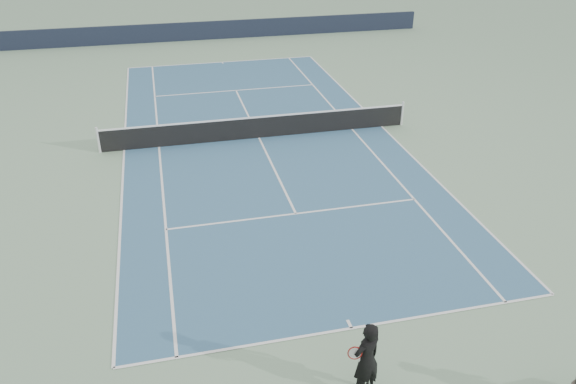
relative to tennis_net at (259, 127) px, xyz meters
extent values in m
plane|color=gray|center=(0.00, 0.00, -0.50)|extent=(80.00, 80.00, 0.00)
cube|color=#36607F|center=(0.00, 0.00, -0.50)|extent=(10.97, 23.77, 0.01)
cylinder|color=silver|center=(-6.40, 0.00, 0.03)|extent=(0.10, 0.10, 1.07)
cylinder|color=silver|center=(6.40, 0.00, 0.03)|extent=(0.10, 0.10, 1.07)
cube|color=black|center=(0.00, 0.00, -0.04)|extent=(12.80, 0.03, 0.90)
cube|color=white|center=(0.00, 0.00, 0.43)|extent=(12.80, 0.04, 0.06)
cube|color=black|center=(0.00, 17.88, 0.10)|extent=(30.00, 0.25, 1.20)
imported|color=black|center=(-0.37, -13.73, 0.40)|extent=(0.81, 0.70, 1.80)
torus|color=maroon|center=(-0.65, -13.78, 0.68)|extent=(0.34, 0.18, 0.36)
cylinder|color=white|center=(-0.65, -13.78, 0.68)|extent=(0.29, 0.14, 0.32)
cylinder|color=white|center=(-0.53, -13.75, 0.42)|extent=(0.08, 0.13, 0.27)
camera|label=1|loc=(-3.82, -21.44, 8.75)|focal=35.00mm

